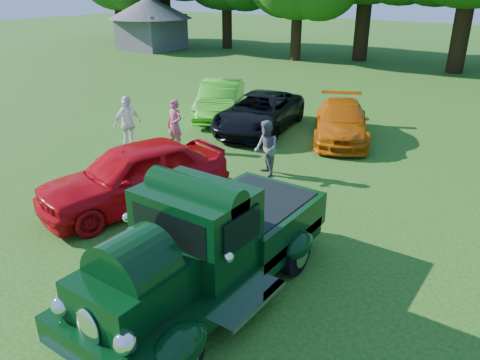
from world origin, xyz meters
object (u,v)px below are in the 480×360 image
Objects in this scene: hero_pickup at (207,248)px; gazebo at (150,17)px; spectator_pink at (175,125)px; spectator_white at (128,124)px; back_car_lime at (220,100)px; red_convertible at (135,175)px; spectator_grey at (266,149)px; back_car_black at (260,112)px; back_car_orange at (341,121)px.

gazebo is (-23.15, 21.85, 1.52)m from hero_pickup.
hero_pickup is at bearing -44.13° from spectator_pink.
spectator_white reaches higher than spectator_pink.
hero_pickup reaches higher than back_car_lime.
back_car_lime is 4.02m from spectator_pink.
gazebo is (-16.42, 12.70, 1.71)m from back_car_lime.
red_convertible is 8.09m from back_car_lime.
gazebo reaches higher than red_convertible.
back_car_lime is at bearing -37.71° from gazebo.
red_convertible is at bearing -95.72° from back_car_lime.
spectator_white is (-1.06, -0.99, 0.09)m from spectator_pink.
spectator_white is at bearing 147.03° from hero_pickup.
back_car_lime is 2.39× the size of spectator_white.
back_car_lime is (-3.16, 7.44, -0.08)m from red_convertible.
spectator_pink is 0.25× the size of gazebo.
gazebo reaches higher than hero_pickup.
hero_pickup is at bearing -43.34° from gazebo.
spectator_grey is 0.24× the size of gazebo.
spectator_white is at bearing -129.28° from back_car_black.
back_car_black is 22.99m from gazebo.
spectator_white is (-2.15, -4.22, 0.22)m from back_car_black.
back_car_orange is at bearing -30.38° from gazebo.
hero_pickup reaches higher than spectator_grey.
gazebo is (-17.57, 16.55, 1.61)m from spectator_pink.
spectator_white is 24.13m from gazebo.
back_car_black is 1.11× the size of back_car_orange.
spectator_grey is at bearing -4.55° from spectator_pink.
spectator_white reaches higher than spectator_grey.
red_convertible is at bearing -94.53° from back_car_black.
spectator_pink is at bearing -102.18° from back_car_lime.
back_car_black is at bearing -23.88° from spectator_white.
spectator_white is (-4.62, -0.75, 0.10)m from spectator_grey.
red_convertible is at bearing -127.06° from spectator_white.
spectator_white is at bearing -137.63° from spectator_pink.
red_convertible is 4.03m from spectator_white.
spectator_grey is 0.88× the size of spectator_white.
back_car_black is at bearing -35.51° from gazebo.
back_car_black is 2.89m from back_car_orange.
spectator_grey reaches higher than red_convertible.
back_car_orange is at bearing -41.76° from spectator_white.
spectator_pink is at bearing -43.29° from gazebo.
back_car_lime reaches higher than back_car_orange.
hero_pickup is 1.23× the size of back_car_orange.
gazebo is (-18.66, 13.31, 1.74)m from back_car_black.
gazebo is (-21.12, 16.79, 1.63)m from spectator_grey.
spectator_white reaches higher than back_car_lime.
hero_pickup reaches higher than back_car_black.
gazebo is at bearing 46.40° from spectator_white.
back_car_orange is at bearing 100.39° from hero_pickup.
spectator_pink is at bearing -159.17° from back_car_orange.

